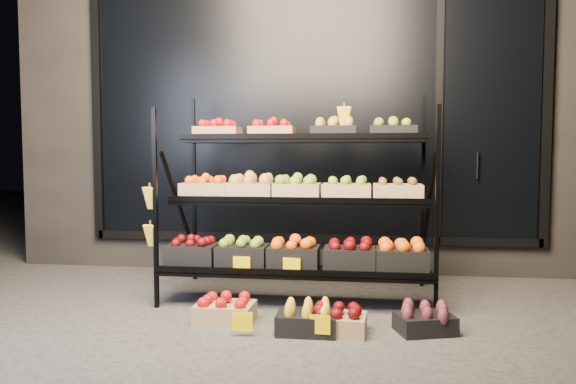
# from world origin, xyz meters

# --- Properties ---
(ground) EXTENTS (24.00, 24.00, 0.00)m
(ground) POSITION_xyz_m (0.00, 0.00, 0.00)
(ground) COLOR #514F4C
(ground) RESTS_ON ground
(building) EXTENTS (6.00, 2.08, 3.50)m
(building) POSITION_xyz_m (0.00, 2.59, 1.75)
(building) COLOR #2D2826
(building) RESTS_ON ground
(display_rack) EXTENTS (2.18, 1.02, 1.66)m
(display_rack) POSITION_xyz_m (-0.01, 0.60, 0.79)
(display_rack) COLOR black
(display_rack) RESTS_ON ground
(tag_floor_a) EXTENTS (0.13, 0.01, 0.12)m
(tag_floor_a) POSITION_xyz_m (-0.24, -0.40, 0.06)
(tag_floor_a) COLOR #F1C900
(tag_floor_a) RESTS_ON ground
(tag_floor_b) EXTENTS (0.13, 0.01, 0.12)m
(tag_floor_b) POSITION_xyz_m (0.25, -0.40, 0.06)
(tag_floor_b) COLOR #F1C900
(tag_floor_b) RESTS_ON ground
(floor_crate_left) EXTENTS (0.40, 0.30, 0.20)m
(floor_crate_left) POSITION_xyz_m (-0.42, -0.12, 0.09)
(floor_crate_left) COLOR tan
(floor_crate_left) RESTS_ON ground
(floor_crate_midleft) EXTENTS (0.39, 0.29, 0.20)m
(floor_crate_midleft) POSITION_xyz_m (0.16, -0.26, 0.09)
(floor_crate_midleft) COLOR black
(floor_crate_midleft) RESTS_ON ground
(floor_crate_midright) EXTENTS (0.37, 0.29, 0.19)m
(floor_crate_midright) POSITION_xyz_m (0.36, -0.25, 0.09)
(floor_crate_midright) COLOR tan
(floor_crate_midright) RESTS_ON ground
(floor_crate_right) EXTENTS (0.42, 0.36, 0.19)m
(floor_crate_right) POSITION_xyz_m (0.92, -0.16, 0.09)
(floor_crate_right) COLOR black
(floor_crate_right) RESTS_ON ground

